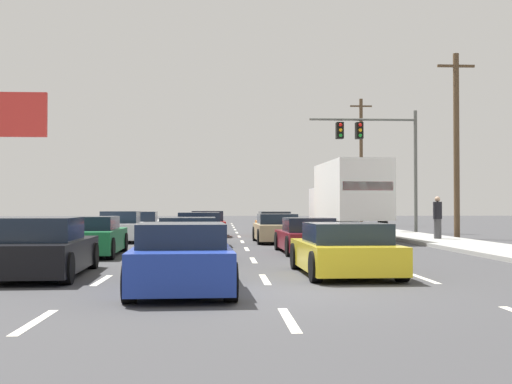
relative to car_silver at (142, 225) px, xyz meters
name	(u,v)px	position (x,y,z in m)	size (l,w,h in m)	color
ground_plane	(238,234)	(5.10, 1.34, -0.58)	(140.00, 140.00, 0.00)	#3D3D3F
sidewalk_right	(413,237)	(13.46, -3.66, -0.51)	(2.82, 80.00, 0.14)	#9E9E99
sidewalk_left	(63,238)	(-3.27, -3.66, -0.51)	(2.82, 80.00, 0.14)	#9E9E99
lane_markings	(241,239)	(5.10, -3.98, -0.58)	(6.94, 57.00, 0.01)	silver
car_silver	(142,225)	(0.00, 0.00, 0.00)	(1.95, 4.09, 1.26)	#B7BABF
car_white	(121,228)	(-0.18, -6.20, 0.02)	(1.94, 4.24, 1.33)	white
car_green	(89,237)	(0.05, -14.36, 0.00)	(2.09, 4.58, 1.23)	#196B38
car_black	(42,250)	(0.22, -20.61, 0.01)	(2.07, 4.55, 1.30)	black
car_red	(207,225)	(3.46, -1.05, 0.01)	(1.99, 4.26, 1.31)	red
car_navy	(199,230)	(3.29, -9.18, 0.02)	(2.06, 4.35, 1.30)	#141E4C
car_gray	(188,241)	(3.26, -16.68, -0.01)	(1.87, 4.06, 1.23)	slate
car_blue	(182,258)	(3.45, -23.12, 0.00)	(2.00, 4.60, 1.24)	#1E389E
car_orange	(274,225)	(6.93, -0.80, 0.00)	(1.86, 4.39, 1.27)	orange
car_tan	(277,229)	(6.55, -7.24, -0.01)	(1.94, 4.09, 1.22)	tan
car_maroon	(308,237)	(7.02, -13.65, -0.05)	(1.91, 4.20, 1.17)	maroon
car_yellow	(344,251)	(6.93, -20.69, -0.03)	(2.08, 4.07, 1.17)	yellow
box_truck	(347,196)	(9.97, -5.05, 1.44)	(2.66, 8.26, 3.52)	white
traffic_signal_mast	(373,142)	(12.98, 2.77, 4.68)	(6.32, 0.69, 7.13)	#595B56
utility_pole_mid	(456,143)	(15.41, -4.23, 3.99)	(1.80, 0.28, 8.87)	brown
utility_pole_far	(361,160)	(15.69, 18.79, 4.76)	(1.80, 0.28, 10.40)	brown
pedestrian_near_corner	(438,217)	(13.57, -6.99, 0.48)	(0.38, 0.38, 1.83)	#3F3F42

